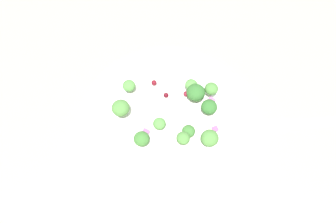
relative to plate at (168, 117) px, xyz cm
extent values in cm
cube|color=tan|center=(1.36, 2.45, -1.86)|extent=(180.00, 180.00, 2.00)
cylinder|color=white|center=(0.00, 0.00, -0.26)|extent=(27.73, 27.73, 1.20)
torus|color=white|center=(0.00, 0.00, 0.34)|extent=(26.51, 26.51, 1.00)
cylinder|color=white|center=(0.00, 0.00, 0.44)|extent=(16.08, 16.08, 0.20)
cylinder|color=#8EB77A|center=(-5.72, 2.82, 1.16)|extent=(0.91, 0.91, 0.91)
ellipsoid|color=#386B2D|center=(-5.72, 2.82, 2.25)|extent=(2.43, 2.43, 1.82)
cylinder|color=#ADD18E|center=(4.24, -3.37, 1.36)|extent=(1.12, 1.12, 1.12)
ellipsoid|color=#2D6028|center=(4.24, -3.37, 2.71)|extent=(3.00, 3.00, 2.25)
cylinder|color=#ADD18E|center=(-2.29, 0.71, 0.86)|extent=(0.75, 0.75, 0.75)
ellipsoid|color=#4C843D|center=(-2.29, 0.71, 1.76)|extent=(2.01, 2.01, 1.51)
cylinder|color=#ADD18E|center=(-3.89, -3.54, 1.47)|extent=(0.79, 0.79, 0.79)
ellipsoid|color=#477A38|center=(-3.89, -3.54, 2.42)|extent=(2.10, 2.10, 1.58)
cylinder|color=#8EB77A|center=(5.71, -5.58, 1.55)|extent=(0.83, 0.83, 0.83)
ellipsoid|color=#477A38|center=(5.71, -5.58, 2.55)|extent=(2.23, 2.23, 1.67)
cylinder|color=#9EC684|center=(2.66, 7.42, 1.23)|extent=(0.79, 0.79, 0.79)
ellipsoid|color=#4C843D|center=(2.66, 7.42, 2.18)|extent=(2.12, 2.12, 1.59)
cylinder|color=#ADD18E|center=(2.55, -6.02, 1.04)|extent=(0.96, 0.96, 0.96)
ellipsoid|color=#2D6028|center=(2.55, -6.02, 2.20)|extent=(2.57, 2.57, 1.92)
cylinder|color=#8EB77A|center=(-2.68, -7.37, 1.05)|extent=(1.03, 1.03, 1.03)
ellipsoid|color=#477A38|center=(-2.68, -7.37, 2.28)|extent=(2.74, 2.74, 2.06)
cylinder|color=#8EB77A|center=(-1.96, 7.10, 1.62)|extent=(1.06, 1.06, 1.06)
ellipsoid|color=#477A38|center=(-1.96, 7.10, 2.89)|extent=(2.84, 2.84, 2.13)
cylinder|color=#9EC684|center=(-2.29, -3.97, 0.92)|extent=(0.77, 0.77, 0.77)
ellipsoid|color=#386B2D|center=(-2.29, -3.97, 1.85)|extent=(2.06, 2.06, 1.55)
cylinder|color=#9EC684|center=(5.56, -2.29, 1.51)|extent=(0.77, 0.77, 0.77)
ellipsoid|color=#4C843D|center=(5.56, -2.29, 2.44)|extent=(2.06, 2.06, 1.54)
sphere|color=#4C0A14|center=(3.41, 1.35, 0.87)|extent=(0.86, 0.86, 0.86)
sphere|color=maroon|center=(4.47, -1.75, 1.08)|extent=(0.88, 0.88, 0.88)
sphere|color=maroon|center=(4.91, 3.89, 1.29)|extent=(0.89, 0.89, 0.89)
cube|color=#934C84|center=(-0.21, -7.77, 0.65)|extent=(1.26, 1.27, 0.49)
cube|color=#A35B93|center=(-2.82, -3.41, 0.81)|extent=(1.41, 1.01, 0.37)
cube|color=#A35B93|center=(4.43, -5.97, 0.93)|extent=(1.59, 1.55, 0.44)
cube|color=#934C84|center=(-3.98, 2.16, 0.94)|extent=(1.19, 1.22, 0.56)
cube|color=silver|center=(5.47, -20.50, -0.61)|extent=(6.27, 14.50, 0.50)
cube|color=silver|center=(2.28, -11.76, -0.61)|extent=(3.49, 4.21, 0.50)
camera|label=1|loc=(-26.58, -7.94, 54.07)|focal=40.18mm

